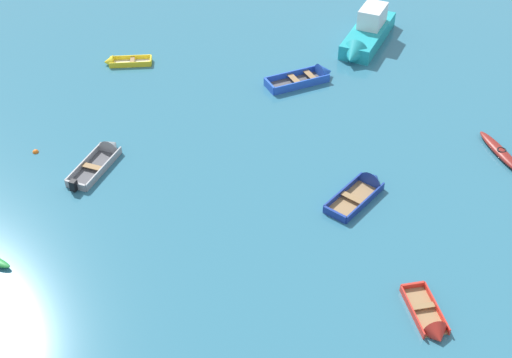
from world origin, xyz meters
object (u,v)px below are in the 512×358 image
motor_launch_turquoise_foreground_center (366,35)px  rowboat_deep_blue_near_right (366,187)px  rowboat_blue_cluster_inner (312,76)px  rowboat_red_outer_left (432,325)px  rowboat_yellow_far_right (119,62)px  rowboat_grey_back_row_left (104,156)px  kayak_maroon_midfield_left (501,152)px  mooring_buoy_between_boats_left (36,152)px

motor_launch_turquoise_foreground_center → rowboat_deep_blue_near_right: 14.44m
rowboat_blue_cluster_inner → rowboat_red_outer_left: 18.24m
rowboat_blue_cluster_inner → rowboat_yellow_far_right: bearing=162.5°
rowboat_deep_blue_near_right → rowboat_grey_back_row_left: 12.66m
motor_launch_turquoise_foreground_center → kayak_maroon_midfield_left: (3.35, -12.29, -0.51)m
rowboat_grey_back_row_left → kayak_maroon_midfield_left: bearing=-7.8°
motor_launch_turquoise_foreground_center → rowboat_yellow_far_right: size_ratio=2.30×
motor_launch_turquoise_foreground_center → rowboat_red_outer_left: 22.28m
rowboat_blue_cluster_inner → rowboat_grey_back_row_left: 13.09m
rowboat_blue_cluster_inner → rowboat_yellow_far_right: rowboat_blue_cluster_inner is taller
rowboat_blue_cluster_inner → rowboat_red_outer_left: bearing=-88.5°
kayak_maroon_midfield_left → rowboat_grey_back_row_left: 19.41m
kayak_maroon_midfield_left → rowboat_grey_back_row_left: bearing=172.2°
mooring_buoy_between_boats_left → rowboat_grey_back_row_left: bearing=-17.0°
rowboat_blue_cluster_inner → mooring_buoy_between_boats_left: rowboat_blue_cluster_inner is taller
rowboat_yellow_far_right → mooring_buoy_between_boats_left: rowboat_yellow_far_right is taller
mooring_buoy_between_boats_left → rowboat_deep_blue_near_right: bearing=-19.0°
kayak_maroon_midfield_left → rowboat_grey_back_row_left: size_ratio=1.01×
rowboat_red_outer_left → mooring_buoy_between_boats_left: rowboat_red_outer_left is taller
motor_launch_turquoise_foreground_center → rowboat_deep_blue_near_right: bearing=-105.9°
mooring_buoy_between_boats_left → rowboat_blue_cluster_inner: bearing=18.0°
rowboat_red_outer_left → rowboat_yellow_far_right: rowboat_red_outer_left is taller
motor_launch_turquoise_foreground_center → rowboat_blue_cluster_inner: 5.64m
kayak_maroon_midfield_left → rowboat_blue_cluster_inner: size_ratio=0.89×
rowboat_deep_blue_near_right → mooring_buoy_between_boats_left: bearing=161.0°
kayak_maroon_midfield_left → rowboat_grey_back_row_left: rowboat_grey_back_row_left is taller
rowboat_red_outer_left → rowboat_yellow_far_right: bearing=117.9°
rowboat_grey_back_row_left → rowboat_deep_blue_near_right: bearing=-19.5°
motor_launch_turquoise_foreground_center → rowboat_blue_cluster_inner: (-4.21, -3.73, -0.47)m
mooring_buoy_between_boats_left → rowboat_red_outer_left: bearing=-40.7°
kayak_maroon_midfield_left → rowboat_deep_blue_near_right: 7.46m
rowboat_deep_blue_near_right → rowboat_grey_back_row_left: rowboat_deep_blue_near_right is taller
rowboat_blue_cluster_inner → kayak_maroon_midfield_left: bearing=-48.6°
motor_launch_turquoise_foreground_center → mooring_buoy_between_boats_left: (-19.25, -8.62, -0.69)m
kayak_maroon_midfield_left → rowboat_deep_blue_near_right: bearing=-167.7°
rowboat_deep_blue_near_right → rowboat_yellow_far_right: rowboat_deep_blue_near_right is taller
rowboat_yellow_far_right → motor_launch_turquoise_foreground_center: bearing=0.9°
rowboat_red_outer_left → rowboat_deep_blue_near_right: size_ratio=0.82×
rowboat_blue_cluster_inner → rowboat_deep_blue_near_right: bearing=-88.5°
rowboat_red_outer_left → rowboat_deep_blue_near_right: bearing=91.4°
rowboat_blue_cluster_inner → rowboat_deep_blue_near_right: 10.15m
motor_launch_turquoise_foreground_center → rowboat_grey_back_row_left: 18.59m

